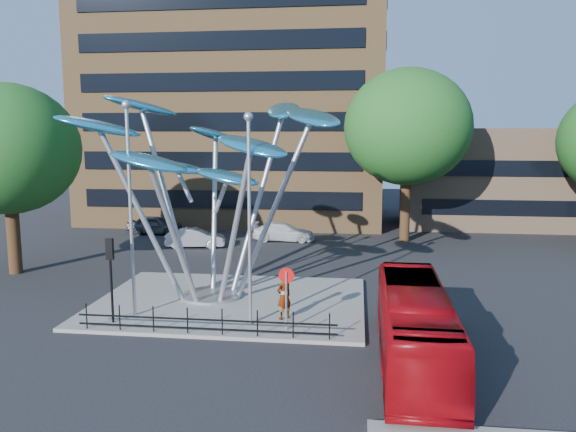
# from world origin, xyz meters

# --- Properties ---
(ground) EXTENTS (120.00, 120.00, 0.00)m
(ground) POSITION_xyz_m (0.00, 0.00, 0.00)
(ground) COLOR black
(ground) RESTS_ON ground
(traffic_island) EXTENTS (12.00, 9.00, 0.15)m
(traffic_island) POSITION_xyz_m (-1.00, 6.00, 0.07)
(traffic_island) COLOR slate
(traffic_island) RESTS_ON ground
(brick_tower) EXTENTS (25.00, 15.00, 30.00)m
(brick_tower) POSITION_xyz_m (-6.00, 32.00, 15.00)
(brick_tower) COLOR olive
(brick_tower) RESTS_ON ground
(low_building_near) EXTENTS (15.00, 8.00, 8.00)m
(low_building_near) POSITION_xyz_m (16.00, 30.00, 4.00)
(low_building_near) COLOR #9E7A5D
(low_building_near) RESTS_ON ground
(tree_right) EXTENTS (8.80, 8.80, 12.11)m
(tree_right) POSITION_xyz_m (8.00, 22.00, 8.04)
(tree_right) COLOR black
(tree_right) RESTS_ON ground
(tree_left) EXTENTS (7.60, 7.60, 10.32)m
(tree_left) POSITION_xyz_m (-14.00, 10.00, 6.79)
(tree_left) COLOR black
(tree_left) RESTS_ON ground
(leaf_sculpture) EXTENTS (12.72, 9.54, 9.51)m
(leaf_sculpture) POSITION_xyz_m (-2.07, 6.68, 6.87)
(leaf_sculpture) COLOR #9EA0A5
(leaf_sculpture) RESTS_ON traffic_island
(street_lamp_left) EXTENTS (0.36, 0.36, 8.80)m
(street_lamp_left) POSITION_xyz_m (-4.50, 3.50, 5.36)
(street_lamp_left) COLOR #9EA0A5
(street_lamp_left) RESTS_ON traffic_island
(street_lamp_right) EXTENTS (0.36, 0.36, 8.30)m
(street_lamp_right) POSITION_xyz_m (0.50, 3.00, 5.09)
(street_lamp_right) COLOR #9EA0A5
(street_lamp_right) RESTS_ON traffic_island
(traffic_light_island) EXTENTS (0.28, 0.18, 3.42)m
(traffic_light_island) POSITION_xyz_m (-5.00, 2.50, 2.61)
(traffic_light_island) COLOR black
(traffic_light_island) RESTS_ON traffic_island
(no_entry_sign_island) EXTENTS (0.60, 0.10, 2.45)m
(no_entry_sign_island) POSITION_xyz_m (2.00, 2.52, 1.82)
(no_entry_sign_island) COLOR #9EA0A5
(no_entry_sign_island) RESTS_ON traffic_island
(pedestrian_railing_front) EXTENTS (10.00, 0.06, 1.00)m
(pedestrian_railing_front) POSITION_xyz_m (-1.00, 1.70, 0.55)
(pedestrian_railing_front) COLOR black
(pedestrian_railing_front) RESTS_ON traffic_island
(red_bus) EXTENTS (2.32, 9.43, 2.62)m
(red_bus) POSITION_xyz_m (6.60, 0.24, 1.31)
(red_bus) COLOR #94060D
(red_bus) RESTS_ON ground
(pedestrian) EXTENTS (0.81, 0.81, 1.89)m
(pedestrian) POSITION_xyz_m (1.74, 3.77, 1.10)
(pedestrian) COLOR gray
(pedestrian) RESTS_ON traffic_island
(parked_car_left) EXTENTS (4.23, 1.88, 1.42)m
(parked_car_left) POSITION_xyz_m (-10.65, 22.53, 0.71)
(parked_car_left) COLOR #3E4245
(parked_car_left) RESTS_ON ground
(parked_car_mid) EXTENTS (4.14, 2.02, 1.31)m
(parked_car_mid) POSITION_xyz_m (-6.15, 18.00, 0.65)
(parked_car_mid) COLOR #B8BAC0
(parked_car_mid) RESTS_ON ground
(parked_car_right) EXTENTS (4.44, 1.82, 1.29)m
(parked_car_right) POSITION_xyz_m (-0.57, 21.09, 0.64)
(parked_car_right) COLOR silver
(parked_car_right) RESTS_ON ground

